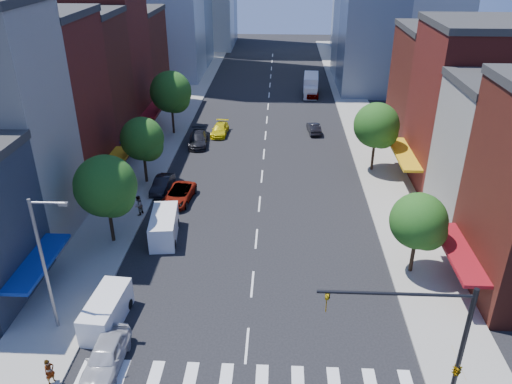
# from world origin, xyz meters

# --- Properties ---
(ground) EXTENTS (220.00, 220.00, 0.00)m
(ground) POSITION_xyz_m (0.00, 0.00, 0.00)
(ground) COLOR black
(ground) RESTS_ON ground
(sidewalk_left) EXTENTS (5.00, 120.00, 0.15)m
(sidewalk_left) POSITION_xyz_m (-12.50, 40.00, 0.07)
(sidewalk_left) COLOR gray
(sidewalk_left) RESTS_ON ground
(sidewalk_right) EXTENTS (5.00, 120.00, 0.15)m
(sidewalk_right) POSITION_xyz_m (12.50, 40.00, 0.07)
(sidewalk_right) COLOR gray
(sidewalk_right) RESTS_ON ground
(bldg_left_2) EXTENTS (12.00, 9.00, 16.00)m
(bldg_left_2) POSITION_xyz_m (-21.00, 20.50, 8.00)
(bldg_left_2) COLOR maroon
(bldg_left_2) RESTS_ON ground
(bldg_left_3) EXTENTS (12.00, 8.00, 15.00)m
(bldg_left_3) POSITION_xyz_m (-21.00, 29.00, 7.50)
(bldg_left_3) COLOR #521C14
(bldg_left_3) RESTS_ON ground
(bldg_left_4) EXTENTS (12.00, 9.00, 17.00)m
(bldg_left_4) POSITION_xyz_m (-21.00, 37.50, 8.50)
(bldg_left_4) COLOR maroon
(bldg_left_4) RESTS_ON ground
(bldg_left_5) EXTENTS (12.00, 10.00, 13.00)m
(bldg_left_5) POSITION_xyz_m (-21.00, 47.00, 6.50)
(bldg_left_5) COLOR #521C14
(bldg_left_5) RESTS_ON ground
(bldg_right_2) EXTENTS (12.00, 10.00, 15.00)m
(bldg_right_2) POSITION_xyz_m (21.00, 24.00, 7.50)
(bldg_right_2) COLOR maroon
(bldg_right_2) RESTS_ON ground
(bldg_right_3) EXTENTS (12.00, 10.00, 13.00)m
(bldg_right_3) POSITION_xyz_m (21.00, 34.00, 6.50)
(bldg_right_3) COLOR #521C14
(bldg_right_3) RESTS_ON ground
(traffic_signal) EXTENTS (7.24, 2.24, 8.00)m
(traffic_signal) POSITION_xyz_m (9.94, -4.50, 4.16)
(traffic_signal) COLOR black
(traffic_signal) RESTS_ON sidewalk_right
(streetlight) EXTENTS (2.25, 0.25, 9.00)m
(streetlight) POSITION_xyz_m (-11.81, 1.00, 5.28)
(streetlight) COLOR slate
(streetlight) RESTS_ON sidewalk_left
(tree_left_near) EXTENTS (4.80, 4.80, 7.30)m
(tree_left_near) POSITION_xyz_m (-11.35, 10.92, 4.87)
(tree_left_near) COLOR black
(tree_left_near) RESTS_ON sidewalk_left
(tree_left_mid) EXTENTS (4.20, 4.20, 6.65)m
(tree_left_mid) POSITION_xyz_m (-11.35, 21.92, 4.53)
(tree_left_mid) COLOR black
(tree_left_mid) RESTS_ON sidewalk_left
(tree_left_far) EXTENTS (5.00, 5.00, 7.75)m
(tree_left_far) POSITION_xyz_m (-11.35, 35.92, 5.20)
(tree_left_far) COLOR black
(tree_left_far) RESTS_ON sidewalk_left
(tree_right_near) EXTENTS (4.00, 4.00, 6.20)m
(tree_right_near) POSITION_xyz_m (11.65, 7.92, 4.19)
(tree_right_near) COLOR black
(tree_right_near) RESTS_ON sidewalk_right
(tree_right_far) EXTENTS (4.60, 4.60, 7.20)m
(tree_right_far) POSITION_xyz_m (11.65, 25.92, 4.86)
(tree_right_far) COLOR black
(tree_right_far) RESTS_ON sidewalk_right
(parked_car_front) EXTENTS (1.96, 4.77, 1.62)m
(parked_car_front) POSITION_xyz_m (-7.87, -2.00, 0.81)
(parked_car_front) COLOR #AEAFB3
(parked_car_front) RESTS_ON ground
(parked_car_second) EXTENTS (1.80, 4.29, 1.38)m
(parked_car_second) POSITION_xyz_m (-9.50, 20.25, 0.69)
(parked_car_second) COLOR black
(parked_car_second) RESTS_ON ground
(parked_car_third) EXTENTS (2.85, 5.21, 1.38)m
(parked_car_third) POSITION_xyz_m (-7.50, 18.19, 0.69)
(parked_car_third) COLOR #999999
(parked_car_third) RESTS_ON ground
(parked_car_rear) EXTENTS (2.59, 5.30, 1.48)m
(parked_car_rear) POSITION_xyz_m (-7.86, 32.46, 0.74)
(parked_car_rear) COLOR black
(parked_car_rear) RESTS_ON ground
(cargo_van_near) EXTENTS (2.19, 4.75, 1.97)m
(cargo_van_near) POSITION_xyz_m (-8.96, 1.41, 0.97)
(cargo_van_near) COLOR silver
(cargo_van_near) RESTS_ON ground
(cargo_van_far) EXTENTS (2.51, 5.12, 2.10)m
(cargo_van_far) POSITION_xyz_m (-7.49, 11.73, 1.04)
(cargo_van_far) COLOR white
(cargo_van_far) RESTS_ON ground
(taxi) EXTENTS (2.10, 4.65, 1.32)m
(taxi) POSITION_xyz_m (-5.70, 36.07, 0.66)
(taxi) COLOR #DAC90B
(taxi) RESTS_ON ground
(traffic_car_oncoming) EXTENTS (1.76, 4.01, 1.28)m
(traffic_car_oncoming) POSITION_xyz_m (6.04, 37.23, 0.64)
(traffic_car_oncoming) COLOR black
(traffic_car_oncoming) RESTS_ON ground
(traffic_car_far) EXTENTS (2.13, 4.91, 1.65)m
(traffic_car_far) POSITION_xyz_m (6.66, 53.29, 0.82)
(traffic_car_far) COLOR #999999
(traffic_car_far) RESTS_ON ground
(box_truck) EXTENTS (2.60, 7.35, 2.91)m
(box_truck) POSITION_xyz_m (6.50, 54.85, 1.38)
(box_truck) COLOR silver
(box_truck) RESTS_ON ground
(pedestrian_near) EXTENTS (0.63, 0.70, 1.60)m
(pedestrian_near) POSITION_xyz_m (-10.50, -3.43, 0.95)
(pedestrian_near) COLOR #999999
(pedestrian_near) RESTS_ON sidewalk_left
(pedestrian_far) EXTENTS (0.95, 1.06, 1.81)m
(pedestrian_far) POSITION_xyz_m (-10.50, 15.26, 1.05)
(pedestrian_far) COLOR #999999
(pedestrian_far) RESTS_ON sidewalk_left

